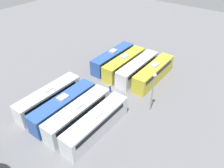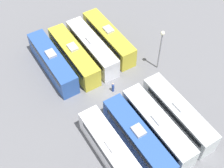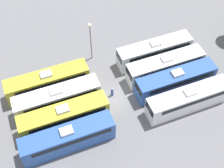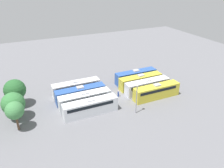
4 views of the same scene
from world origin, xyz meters
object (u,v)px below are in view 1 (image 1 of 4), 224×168
(bus_5, at_px, (78,114))
(bus_3, at_px, (113,58))
(worker_person, at_px, (110,89))
(bus_1, at_px, (138,68))
(bus_7, at_px, (49,97))
(light_pole, at_px, (153,85))
(bus_2, at_px, (124,64))
(bus_4, at_px, (96,123))
(bus_6, at_px, (64,106))
(bus_0, at_px, (154,72))

(bus_5, bearing_deg, bus_3, -69.61)
(bus_3, relative_size, bus_5, 1.00)
(worker_person, bearing_deg, bus_1, -97.58)
(bus_7, relative_size, light_pole, 1.68)
(bus_2, xyz_separation_m, bus_3, (3.20, -0.42, 0.00))
(bus_7, bearing_deg, bus_5, -179.13)
(bus_1, height_order, bus_4, same)
(worker_person, bearing_deg, bus_4, 116.14)
(bus_2, relative_size, bus_3, 1.00)
(bus_5, xyz_separation_m, light_pole, (-7.09, -9.02, 3.01))
(bus_4, bearing_deg, bus_7, 1.26)
(bus_5, relative_size, light_pole, 1.68)
(bus_1, bearing_deg, bus_6, 79.29)
(bus_0, relative_size, light_pole, 1.68)
(bus_1, distance_m, bus_3, 6.31)
(worker_person, relative_size, light_pole, 0.23)
(bus_3, xyz_separation_m, bus_7, (0.25, 16.70, 0.00))
(bus_5, relative_size, bus_7, 1.00)
(bus_5, relative_size, bus_6, 1.00)
(bus_0, relative_size, bus_1, 1.00)
(bus_2, bearing_deg, bus_3, -7.55)
(bus_3, distance_m, bus_7, 16.70)
(bus_0, relative_size, bus_5, 1.00)
(bus_2, relative_size, bus_4, 1.00)
(bus_0, distance_m, bus_5, 17.09)
(bus_3, distance_m, worker_person, 9.55)
(bus_1, distance_m, light_pole, 10.47)
(bus_1, relative_size, bus_2, 1.00)
(bus_1, relative_size, bus_7, 1.00)
(bus_7, xyz_separation_m, worker_person, (-5.55, -8.83, -1.04))
(bus_3, relative_size, bus_7, 1.00)
(bus_1, relative_size, bus_3, 1.00)
(bus_1, xyz_separation_m, bus_4, (-3.23, 16.11, 0.00))
(bus_6, bearing_deg, bus_4, -178.04)
(bus_2, distance_m, worker_person, 7.81)
(bus_3, height_order, bus_7, same)
(bus_7, height_order, worker_person, bus_7)
(bus_2, xyz_separation_m, bus_5, (-2.98, 16.18, 0.00))
(bus_0, xyz_separation_m, light_pole, (-3.72, 7.73, 3.01))
(worker_person, bearing_deg, bus_6, 76.68)
(worker_person, xyz_separation_m, light_pole, (-7.97, -0.29, 4.05))
(bus_1, relative_size, bus_4, 1.00)
(bus_7, bearing_deg, bus_0, -120.18)
(bus_0, xyz_separation_m, bus_7, (9.80, 16.85, 0.00))
(bus_6, bearing_deg, bus_0, -110.62)
(bus_1, bearing_deg, bus_0, -170.95)
(bus_1, bearing_deg, light_pole, 134.02)
(bus_1, distance_m, bus_5, 16.23)
(bus_0, height_order, worker_person, bus_0)
(bus_4, relative_size, bus_5, 1.00)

